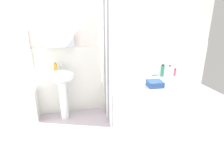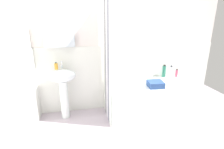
{
  "view_description": "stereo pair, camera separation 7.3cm",
  "coord_description": "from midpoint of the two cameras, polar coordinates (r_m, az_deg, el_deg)",
  "views": [
    {
      "loc": [
        -0.91,
        -1.74,
        1.66
      ],
      "look_at": [
        -0.33,
        0.73,
        0.83
      ],
      "focal_mm": 27.67,
      "sensor_mm": 36.0,
      "label": 1
    },
    {
      "loc": [
        -0.84,
        -1.75,
        1.66
      ],
      "look_at": [
        -0.33,
        0.73,
        0.83
      ],
      "focal_mm": 27.67,
      "sensor_mm": 36.0,
      "label": 2
    }
  ],
  "objects": [
    {
      "name": "faucet",
      "position": [
        2.96,
        -17.23,
        2.89
      ],
      "size": [
        0.03,
        0.12,
        0.12
      ],
      "color": "silver",
      "rests_on": "sink"
    },
    {
      "name": "sink",
      "position": [
        2.97,
        -16.79,
        -2.97
      ],
      "size": [
        0.44,
        0.34,
        0.87
      ],
      "color": "white",
      "rests_on": "ground_plane"
    },
    {
      "name": "body_wash_bottle",
      "position": [
        3.6,
        19.52,
        0.61
      ],
      "size": [
        0.05,
        0.05,
        0.16
      ],
      "color": "#CA4665",
      "rests_on": "bathtub"
    },
    {
      "name": "towel_folded",
      "position": [
        2.97,
        13.3,
        -2.94
      ],
      "size": [
        0.27,
        0.26,
        0.1
      ],
      "primitive_type": "cube",
      "rotation": [
        0.0,
        0.0,
        -0.09
      ],
      "color": "navy",
      "rests_on": "bathtub"
    },
    {
      "name": "ground_plane",
      "position": [
        2.58,
        10.91,
        -23.03
      ],
      "size": [
        4.8,
        5.6,
        0.04
      ],
      "primitive_type": "cube",
      "color": "#BBACB8"
    },
    {
      "name": "soap_dispenser",
      "position": [
        2.93,
        -18.89,
        2.46
      ],
      "size": [
        0.06,
        0.06,
        0.13
      ],
      "color": "gold",
      "rests_on": "sink"
    },
    {
      "name": "wall_back_tiled",
      "position": [
        3.16,
        1.67,
        8.59
      ],
      "size": [
        3.6,
        0.18,
        2.4
      ],
      "color": "white",
      "rests_on": "ground_plane"
    },
    {
      "name": "shampoo_bottle",
      "position": [
        3.5,
        15.79,
        1.21
      ],
      "size": [
        0.07,
        0.07,
        0.24
      ],
      "color": "#2A735B",
      "rests_on": "bathtub"
    },
    {
      "name": "wall_left_tiled",
      "position": [
        2.27,
        -30.74,
        1.61
      ],
      "size": [
        0.07,
        1.81,
        2.4
      ],
      "color": "white",
      "rests_on": "ground_plane"
    },
    {
      "name": "bathtub",
      "position": [
        3.23,
        11.25,
        -7.5
      ],
      "size": [
        1.5,
        0.67,
        0.57
      ],
      "primitive_type": "cube",
      "color": "white",
      "rests_on": "ground_plane"
    },
    {
      "name": "shower_curtain",
      "position": [
        2.76,
        -2.51,
        4.2
      ],
      "size": [
        0.01,
        0.67,
        2.0
      ],
      "color": "white",
      "rests_on": "ground_plane"
    },
    {
      "name": "lotion_bottle",
      "position": [
        3.53,
        17.86,
        1.04
      ],
      "size": [
        0.05,
        0.05,
        0.23
      ],
      "color": "white",
      "rests_on": "bathtub"
    }
  ]
}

